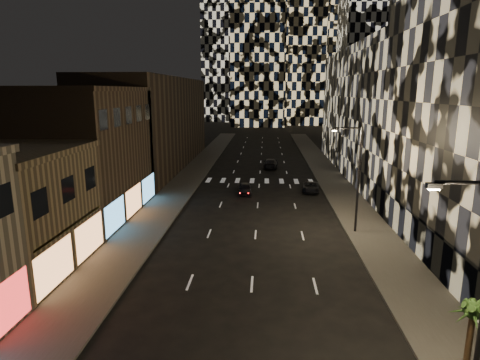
# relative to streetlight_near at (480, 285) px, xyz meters

# --- Properties ---
(sidewalk_left) EXTENTS (4.00, 120.00, 0.15)m
(sidewalk_left) POSITION_rel_streetlight_near_xyz_m (-18.35, 40.00, -5.28)
(sidewalk_left) COLOR #47443F
(sidewalk_left) RESTS_ON ground
(sidewalk_right) EXTENTS (4.00, 120.00, 0.15)m
(sidewalk_right) POSITION_rel_streetlight_near_xyz_m (1.65, 40.00, -5.28)
(sidewalk_right) COLOR #47443F
(sidewalk_right) RESTS_ON ground
(curb_left) EXTENTS (0.20, 120.00, 0.15)m
(curb_left) POSITION_rel_streetlight_near_xyz_m (-16.25, 40.00, -5.28)
(curb_left) COLOR #4C4C47
(curb_left) RESTS_ON ground
(curb_right) EXTENTS (0.20, 120.00, 0.15)m
(curb_right) POSITION_rel_streetlight_near_xyz_m (-0.45, 40.00, -5.28)
(curb_right) COLOR #4C4C47
(curb_right) RESTS_ON ground
(retail_brown) EXTENTS (10.00, 15.00, 12.00)m
(retail_brown) POSITION_rel_streetlight_near_xyz_m (-25.35, 23.50, 0.65)
(retail_brown) COLOR #443527
(retail_brown) RESTS_ON ground
(retail_filler_left) EXTENTS (10.00, 40.00, 14.00)m
(retail_filler_left) POSITION_rel_streetlight_near_xyz_m (-25.35, 50.00, 1.65)
(retail_filler_left) COLOR #443527
(retail_filler_left) RESTS_ON ground
(midrise_base) EXTENTS (0.60, 25.00, 3.00)m
(midrise_base) POSITION_rel_streetlight_near_xyz_m (3.95, 14.50, -3.85)
(midrise_base) COLOR #383838
(midrise_base) RESTS_ON ground
(midrise_filler_right) EXTENTS (16.00, 40.00, 18.00)m
(midrise_filler_right) POSITION_rel_streetlight_near_xyz_m (11.65, 47.00, 3.65)
(midrise_filler_right) COLOR #232326
(midrise_filler_right) RESTS_ON ground
(streetlight_near) EXTENTS (2.55, 0.25, 9.00)m
(streetlight_near) POSITION_rel_streetlight_near_xyz_m (0.00, 0.00, 0.00)
(streetlight_near) COLOR black
(streetlight_near) RESTS_ON sidewalk_right
(streetlight_far) EXTENTS (2.55, 0.25, 9.00)m
(streetlight_far) POSITION_rel_streetlight_near_xyz_m (0.00, 20.00, 0.00)
(streetlight_far) COLOR black
(streetlight_far) RESTS_ON sidewalk_right
(car_dark_midlane) EXTENTS (1.78, 3.91, 1.30)m
(car_dark_midlane) POSITION_rel_streetlight_near_xyz_m (-9.96, 32.74, -4.70)
(car_dark_midlane) COLOR black
(car_dark_midlane) RESTS_ON ground
(car_dark_oncoming) EXTENTS (2.39, 5.27, 1.50)m
(car_dark_oncoming) POSITION_rel_streetlight_near_xyz_m (-6.72, 49.42, -4.60)
(car_dark_oncoming) COLOR black
(car_dark_oncoming) RESTS_ON ground
(car_dark_rightlane) EXTENTS (2.40, 4.34, 1.15)m
(car_dark_rightlane) POSITION_rel_streetlight_near_xyz_m (-2.04, 34.23, -4.78)
(car_dark_rightlane) COLOR black
(car_dark_rightlane) RESTS_ON ground
(palm_tree) EXTENTS (1.92, 1.95, 3.82)m
(palm_tree) POSITION_rel_streetlight_near_xyz_m (0.65, 1.34, -2.05)
(palm_tree) COLOR #47331E
(palm_tree) RESTS_ON sidewalk_right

